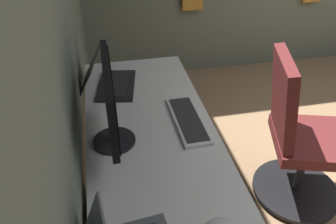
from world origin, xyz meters
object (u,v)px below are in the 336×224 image
at_px(monitor_primary, 110,100).
at_px(keyboard_main, 188,120).
at_px(laptop_left, 106,80).
at_px(office_chair, 297,141).

relative_size(monitor_primary, keyboard_main, 1.29).
height_order(laptop_left, keyboard_main, laptop_left).
distance_m(monitor_primary, laptop_left, 0.55).
distance_m(keyboard_main, office_chair, 0.75).
bearing_deg(laptop_left, monitor_primary, -178.92).
relative_size(laptop_left, office_chair, 0.41).
relative_size(monitor_primary, office_chair, 0.56).
xyz_separation_m(monitor_primary, laptop_left, (0.52, 0.01, -0.19)).
bearing_deg(office_chair, keyboard_main, 92.81).
height_order(monitor_primary, laptop_left, monitor_primary).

